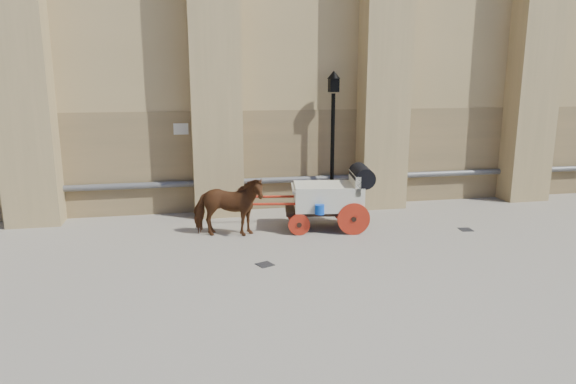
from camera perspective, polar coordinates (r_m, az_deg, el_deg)
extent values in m
plane|color=slate|center=(11.98, -1.61, -6.61)|extent=(90.00, 90.00, 0.00)
cube|color=olive|center=(15.98, 2.87, 3.78)|extent=(44.00, 0.35, 3.00)
cylinder|color=#59595B|center=(15.83, 3.08, 1.49)|extent=(42.00, 0.18, 0.18)
cube|color=beige|center=(15.19, -11.81, 6.88)|extent=(0.42, 0.04, 0.32)
imported|color=brown|center=(12.98, -6.67, -1.65)|extent=(1.94, 1.17, 1.53)
cube|color=black|center=(13.63, 4.05, -2.02)|extent=(2.17, 1.26, 0.11)
cube|color=beige|center=(13.55, 4.46, -0.49)|extent=(1.93, 1.44, 0.65)
cube|color=beige|center=(13.57, 7.41, 1.06)|extent=(0.33, 1.17, 0.51)
cube|color=beige|center=(13.44, 1.13, 0.45)|extent=(0.49, 1.06, 0.09)
cylinder|color=black|center=(13.56, 8.21, 1.83)|extent=(0.71, 1.23, 0.52)
cylinder|color=red|center=(13.19, 7.31, -3.00)|extent=(0.83, 0.19, 0.84)
cylinder|color=red|center=(14.29, 6.58, -1.77)|extent=(0.83, 0.19, 0.84)
cylinder|color=red|center=(13.08, 1.25, -3.66)|extent=(0.56, 0.15, 0.56)
cylinder|color=red|center=(14.19, 1.00, -2.37)|extent=(0.56, 0.15, 0.56)
cylinder|color=red|center=(13.09, -2.43, -1.35)|extent=(2.21, 0.44, 0.06)
cylinder|color=red|center=(13.90, -2.40, -0.53)|extent=(2.21, 0.44, 0.06)
cylinder|color=blue|center=(12.94, 3.53, -1.95)|extent=(0.24, 0.24, 0.24)
cylinder|color=black|center=(15.40, 4.95, 4.35)|extent=(0.12, 0.12, 3.50)
cone|color=black|center=(15.70, 4.84, -1.34)|extent=(0.35, 0.35, 0.35)
cube|color=black|center=(15.25, 5.09, 11.77)|extent=(0.27, 0.27, 0.41)
cone|color=black|center=(15.25, 5.12, 12.87)|extent=(0.39, 0.39, 0.23)
cube|color=black|center=(11.15, -2.57, -8.05)|extent=(0.42, 0.42, 0.01)
cube|color=black|center=(14.41, 19.15, -3.96)|extent=(0.36, 0.36, 0.01)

